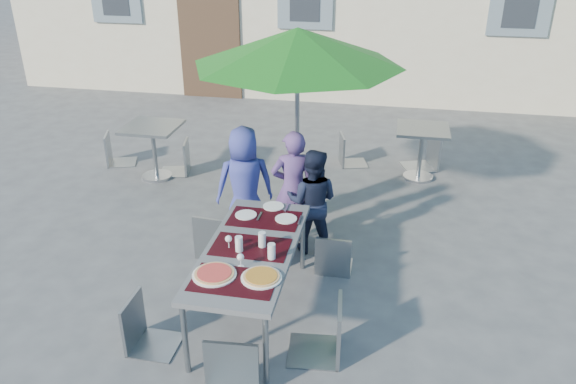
% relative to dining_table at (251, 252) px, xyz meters
% --- Properties ---
extents(ground, '(90.00, 90.00, 0.00)m').
position_rel_dining_table_xyz_m(ground, '(-0.71, -0.40, -0.70)').
color(ground, '#49494B').
rests_on(ground, ground).
extents(dining_table, '(0.80, 1.85, 0.76)m').
position_rel_dining_table_xyz_m(dining_table, '(0.00, 0.00, 0.00)').
color(dining_table, '#434448').
rests_on(dining_table, ground).
extents(pizza_near_left, '(0.38, 0.38, 0.03)m').
position_rel_dining_table_xyz_m(pizza_near_left, '(-0.18, -0.50, 0.07)').
color(pizza_near_left, white).
rests_on(pizza_near_left, dining_table).
extents(pizza_near_right, '(0.35, 0.35, 0.03)m').
position_rel_dining_table_xyz_m(pizza_near_right, '(0.22, -0.47, 0.07)').
color(pizza_near_right, white).
rests_on(pizza_near_right, dining_table).
extents(glassware, '(0.49, 0.43, 0.15)m').
position_rel_dining_table_xyz_m(glassware, '(0.05, -0.10, 0.13)').
color(glassware, silver).
rests_on(glassware, dining_table).
extents(place_settings, '(0.67, 0.46, 0.01)m').
position_rel_dining_table_xyz_m(place_settings, '(0.02, 0.66, 0.06)').
color(place_settings, white).
rests_on(place_settings, dining_table).
extents(child_0, '(0.79, 0.66, 1.38)m').
position_rel_dining_table_xyz_m(child_0, '(-0.44, 1.43, -0.01)').
color(child_0, '#373E98').
rests_on(child_0, ground).
extents(child_1, '(0.58, 0.46, 1.38)m').
position_rel_dining_table_xyz_m(child_1, '(0.13, 1.42, -0.00)').
color(child_1, '#5A3E7E').
rests_on(child_1, ground).
extents(child_2, '(0.61, 0.37, 1.23)m').
position_rel_dining_table_xyz_m(child_2, '(0.37, 1.29, -0.08)').
color(child_2, '#161C32').
rests_on(child_2, ground).
extents(chair_0, '(0.49, 0.49, 1.01)m').
position_rel_dining_table_xyz_m(chair_0, '(-0.65, 0.93, -0.10)').
color(chair_0, gray).
rests_on(chair_0, ground).
extents(chair_1, '(0.46, 0.47, 1.02)m').
position_rel_dining_table_xyz_m(chair_1, '(-0.15, 0.86, -0.09)').
color(chair_1, gray).
rests_on(chair_1, ground).
extents(chair_2, '(0.39, 0.39, 0.87)m').
position_rel_dining_table_xyz_m(chair_2, '(0.68, 0.87, -0.19)').
color(chair_2, gray).
rests_on(chair_2, ground).
extents(chair_3, '(0.41, 0.41, 0.91)m').
position_rel_dining_table_xyz_m(chair_3, '(-0.83, -0.62, -0.16)').
color(chair_3, gray).
rests_on(chair_3, ground).
extents(chair_4, '(0.49, 0.49, 1.01)m').
position_rel_dining_table_xyz_m(chair_4, '(0.77, -0.42, -0.10)').
color(chair_4, gray).
rests_on(chair_4, ground).
extents(chair_5, '(0.47, 0.47, 0.99)m').
position_rel_dining_table_xyz_m(chair_5, '(0.11, -1.14, -0.12)').
color(chair_5, gray).
rests_on(chair_5, ground).
extents(patio_umbrella, '(2.50, 2.50, 2.36)m').
position_rel_dining_table_xyz_m(patio_umbrella, '(0.04, 2.16, 1.43)').
color(patio_umbrella, '#B8BAC1').
rests_on(patio_umbrella, ground).
extents(cafe_table_0, '(0.76, 0.76, 0.81)m').
position_rel_dining_table_xyz_m(cafe_table_0, '(-2.19, 2.84, -0.12)').
color(cafe_table_0, '#B8BAC1').
rests_on(cafe_table_0, ground).
extents(bg_chair_l_0, '(0.53, 0.52, 0.93)m').
position_rel_dining_table_xyz_m(bg_chair_l_0, '(-3.04, 3.22, -0.16)').
color(bg_chair_l_0, '#91969C').
rests_on(bg_chair_l_0, ground).
extents(bg_chair_r_0, '(0.51, 0.51, 0.96)m').
position_rel_dining_table_xyz_m(bg_chair_r_0, '(-1.91, 3.09, -0.14)').
color(bg_chair_r_0, '#91979C').
rests_on(bg_chair_r_0, ground).
extents(cafe_table_1, '(0.73, 0.73, 0.78)m').
position_rel_dining_table_xyz_m(cafe_table_1, '(1.61, 3.56, -0.15)').
color(cafe_table_1, '#B8BAC1').
rests_on(cafe_table_1, ground).
extents(bg_chair_l_1, '(0.50, 0.49, 0.91)m').
position_rel_dining_table_xyz_m(bg_chair_l_1, '(0.53, 3.90, -0.17)').
color(bg_chair_l_1, gray).
rests_on(bg_chair_l_1, ground).
extents(bg_chair_r_1, '(0.60, 0.60, 1.05)m').
position_rel_dining_table_xyz_m(bg_chair_r_1, '(1.73, 4.01, -0.08)').
color(bg_chair_r_1, '#90959B').
rests_on(bg_chair_r_1, ground).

